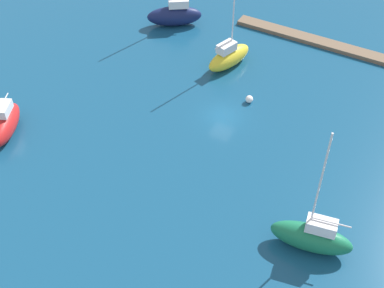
% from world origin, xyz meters
% --- Properties ---
extents(water, '(160.00, 160.00, 0.00)m').
position_xyz_m(water, '(0.00, 0.00, 0.00)').
color(water, navy).
rests_on(water, ground).
extents(pier_dock, '(25.38, 2.01, 0.54)m').
position_xyz_m(pier_dock, '(-5.44, -19.82, 0.27)').
color(pier_dock, brown).
rests_on(pier_dock, ground).
extents(sailboat_green_by_breakwater, '(7.58, 3.56, 13.78)m').
position_xyz_m(sailboat_green_by_breakwater, '(-15.03, 12.37, 1.59)').
color(sailboat_green_by_breakwater, '#19724C').
rests_on(sailboat_green_by_breakwater, water).
extents(sailboat_yellow_center_basin, '(4.23, 7.28, 12.84)m').
position_xyz_m(sailboat_yellow_center_basin, '(3.83, -9.16, 1.43)').
color(sailboat_yellow_center_basin, yellow).
rests_on(sailboat_yellow_center_basin, water).
extents(sailboat_red_west_end, '(4.77, 7.02, 11.00)m').
position_xyz_m(sailboat_red_west_end, '(19.37, 14.21, 1.44)').
color(sailboat_red_west_end, red).
rests_on(sailboat_red_west_end, water).
extents(sailboat_navy_lone_south, '(7.63, 6.35, 12.27)m').
position_xyz_m(sailboat_navy_lone_south, '(14.89, -14.40, 1.60)').
color(sailboat_navy_lone_south, '#141E4C').
rests_on(sailboat_navy_lone_south, water).
extents(mooring_buoy_white, '(0.90, 0.90, 0.90)m').
position_xyz_m(mooring_buoy_white, '(-1.59, -3.77, 0.45)').
color(mooring_buoy_white, white).
rests_on(mooring_buoy_white, water).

